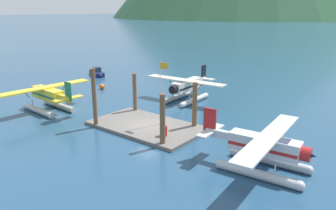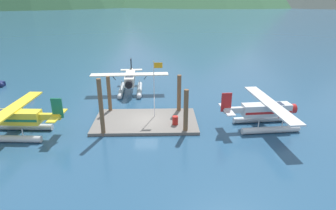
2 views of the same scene
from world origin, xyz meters
name	(u,v)px [view 1 (image 1 of 2)]	position (x,y,z in m)	size (l,w,h in m)	color
ground_plane	(147,128)	(0.00, 0.00, 0.00)	(1200.00, 1200.00, 0.00)	navy
dock_platform	(147,126)	(0.00, 0.00, 0.15)	(10.72, 6.17, 0.30)	#66605B
piling_near_left	(94,98)	(-3.88, -2.89, 2.82)	(0.41, 0.41, 5.65)	brown
piling_near_right	(163,121)	(4.00, -2.51, 2.22)	(0.45, 0.45, 4.43)	brown
piling_far_left	(135,93)	(-4.15, 2.75, 2.15)	(0.42, 0.42, 4.30)	brown
piling_far_right	(195,106)	(3.67, 2.57, 2.22)	(0.46, 0.46, 4.44)	brown
flagpole	(161,85)	(1.05, 0.91, 4.08)	(0.95, 0.10, 6.07)	silver
fuel_drum	(164,131)	(3.07, -1.19, 0.74)	(0.62, 0.62, 0.88)	#AD1E19
mooring_buoy	(102,87)	(-15.31, 7.66, 0.38)	(0.77, 0.77, 0.77)	orange
seaplane_silver_stbd_aft	(264,150)	(12.14, -1.50, 1.58)	(7.97, 10.48, 3.84)	#B7BABF
seaplane_cream_bow_left	(186,88)	(-2.58, 10.00, 1.58)	(10.45, 7.98, 3.84)	#B7BABF
seaplane_yellow_port_aft	(48,97)	(-12.07, -2.70, 1.58)	(7.98, 10.46, 3.84)	#B7BABF
boat_navy_open_west	(97,73)	(-23.55, 13.67, 0.49)	(4.56, 3.10, 1.50)	navy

